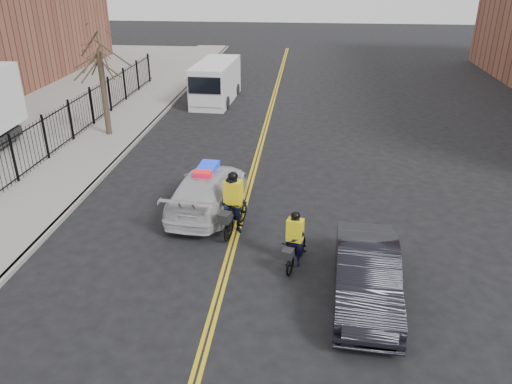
{
  "coord_description": "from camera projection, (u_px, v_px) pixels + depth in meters",
  "views": [
    {
      "loc": [
        2.07,
        -12.81,
        8.04
      ],
      "look_at": [
        0.61,
        1.49,
        1.3
      ],
      "focal_mm": 35.0,
      "sensor_mm": 36.0,
      "label": 1
    }
  ],
  "objects": [
    {
      "name": "cyclist_far",
      "position": [
        233.0,
        208.0,
        15.88
      ],
      "size": [
        1.07,
        2.14,
        2.09
      ],
      "rotation": [
        0.0,
        0.0,
        -0.22
      ],
      "color": "black",
      "rests_on": "ground"
    },
    {
      "name": "police_cruiser",
      "position": [
        207.0,
        190.0,
        17.42
      ],
      "size": [
        2.46,
        5.09,
        1.59
      ],
      "rotation": [
        0.0,
        0.0,
        3.05
      ],
      "color": "silver",
      "rests_on": "ground"
    },
    {
      "name": "center_line_right",
      "position": [
        259.0,
        156.0,
        22.33
      ],
      "size": [
        0.1,
        60.0,
        0.01
      ],
      "primitive_type": "cube",
      "color": "gold",
      "rests_on": "ground"
    },
    {
      "name": "iron_fence",
      "position": [
        61.0,
        129.0,
        22.75
      ],
      "size": [
        0.12,
        28.0,
        2.0
      ],
      "primitive_type": null,
      "color": "black",
      "rests_on": "ground"
    },
    {
      "name": "cargo_van",
      "position": [
        215.0,
        83.0,
        30.47
      ],
      "size": [
        2.41,
        5.76,
        2.37
      ],
      "rotation": [
        0.0,
        0.0,
        -0.05
      ],
      "color": "white",
      "rests_on": "ground"
    },
    {
      "name": "sidewalk",
      "position": [
        96.0,
        149.0,
        23.0
      ],
      "size": [
        3.0,
        60.0,
        0.15
      ],
      "primitive_type": "cube",
      "color": "gray",
      "rests_on": "ground"
    },
    {
      "name": "ground",
      "position": [
        231.0,
        251.0,
        15.14
      ],
      "size": [
        120.0,
        120.0,
        0.0
      ],
      "primitive_type": "plane",
      "color": "black",
      "rests_on": "ground"
    },
    {
      "name": "street_tree",
      "position": [
        100.0,
        65.0,
        23.35
      ],
      "size": [
        3.2,
        3.2,
        4.8
      ],
      "color": "#352B1F",
      "rests_on": "sidewalk"
    },
    {
      "name": "center_line_left",
      "position": [
        256.0,
        156.0,
        22.35
      ],
      "size": [
        0.1,
        60.0,
        0.01
      ],
      "primitive_type": "cube",
      "color": "gold",
      "rests_on": "ground"
    },
    {
      "name": "dark_sedan",
      "position": [
        367.0,
        275.0,
        12.67
      ],
      "size": [
        1.82,
        4.6,
        1.49
      ],
      "primitive_type": "imported",
      "rotation": [
        0.0,
        0.0,
        -0.06
      ],
      "color": "black",
      "rests_on": "ground"
    },
    {
      "name": "curb",
      "position": [
        127.0,
        150.0,
        22.87
      ],
      "size": [
        0.2,
        60.0,
        0.15
      ],
      "primitive_type": "cube",
      "color": "gray",
      "rests_on": "ground"
    },
    {
      "name": "cyclist_near",
      "position": [
        294.0,
        246.0,
        14.22
      ],
      "size": [
        1.04,
        1.84,
        1.71
      ],
      "rotation": [
        0.0,
        0.0,
        -0.27
      ],
      "color": "black",
      "rests_on": "ground"
    }
  ]
}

